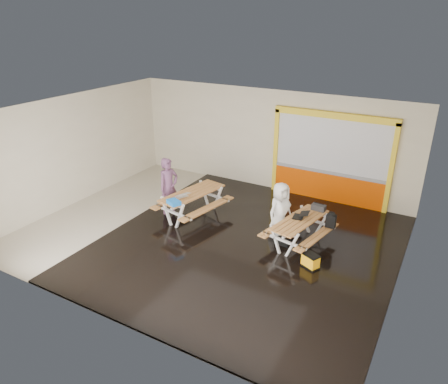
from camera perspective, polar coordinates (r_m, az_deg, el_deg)
The scene contains 14 objects.
room at distance 11.12m, azimuth -2.29°, elevation 1.93°, with size 10.02×8.02×3.52m.
deck at distance 11.34m, azimuth 3.28°, elevation -7.36°, with size 7.50×7.98×0.05m, color black.
kiosk at distance 13.84m, azimuth 14.30°, elevation 4.25°, with size 3.88×0.16×3.00m.
picnic_table_left at distance 12.57m, azimuth -4.31°, elevation -0.89°, with size 1.84×2.39×0.86m.
picnic_table_right at distance 11.30m, azimuth 10.28°, elevation -4.53°, with size 1.68×2.18×0.78m.
person_left at distance 12.81m, azimuth -7.55°, elevation 0.64°, with size 0.68×0.44×1.85m, color #663F5F.
person_right at distance 11.48m, azimuth 7.66°, elevation -2.61°, with size 0.81×0.52×1.65m, color white.
laptop_left at distance 12.19m, azimuth -5.70°, elevation -0.45°, with size 0.47×0.45×0.16m.
laptop_right at distance 11.28m, azimuth 10.40°, elevation -3.20°, with size 0.46×0.42×0.17m.
blue_pouch at distance 11.76m, azimuth -6.89°, elevation -1.41°, with size 0.39×0.27×0.11m, color blue.
toolbox at distance 11.77m, azimuth 12.82°, elevation -2.07°, with size 0.39×0.22×0.22m.
backpack at distance 11.49m, azimuth 14.43°, elevation -3.74°, with size 0.26×0.17×0.43m.
dark_case at distance 11.45m, azimuth 8.08°, elevation -6.69°, with size 0.39×0.29×0.15m, color black.
fluke_bag at distance 10.54m, azimuth 11.74°, elevation -9.21°, with size 0.50×0.43×0.36m.
Camera 1 is at (5.48, -8.77, 5.84)m, focal length 33.41 mm.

